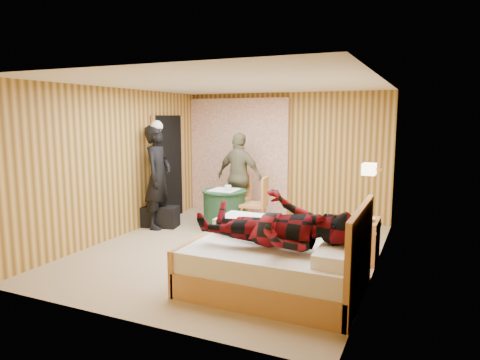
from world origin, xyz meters
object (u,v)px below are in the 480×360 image
at_px(nightstand, 362,239).
at_px(woman_standing, 158,177).
at_px(bed, 279,262).
at_px(duffel_bag, 160,216).
at_px(man_on_bed, 275,213).
at_px(wall_lamp, 369,169).
at_px(round_table, 224,209).
at_px(man_at_table, 240,177).
at_px(chair_far, 239,194).
at_px(chair_near, 258,200).

relative_size(nightstand, woman_standing, 0.33).
relative_size(bed, duffel_bag, 2.98).
relative_size(woman_standing, man_on_bed, 1.06).
bearing_deg(wall_lamp, round_table, 165.91).
bearing_deg(man_at_table, chair_far, 106.52).
xyz_separation_m(chair_far, man_on_bed, (1.82, -3.05, 0.43)).
height_order(wall_lamp, woman_standing, woman_standing).
distance_m(wall_lamp, man_on_bed, 1.95).
height_order(wall_lamp, round_table, wall_lamp).
relative_size(nightstand, round_table, 0.76).
xyz_separation_m(wall_lamp, chair_near, (-1.97, 0.76, -0.74)).
relative_size(chair_far, man_on_bed, 0.53).
bearing_deg(chair_far, chair_near, -38.90).
height_order(woman_standing, man_on_bed, woman_standing).
bearing_deg(chair_near, round_table, -89.10).
relative_size(nightstand, man_on_bed, 0.35).
height_order(bed, duffel_bag, bed).
xyz_separation_m(chair_far, duffel_bag, (-1.16, -1.02, -0.35)).
relative_size(wall_lamp, chair_near, 0.27).
relative_size(wall_lamp, woman_standing, 0.14).
relative_size(bed, nightstand, 3.22).
bearing_deg(man_on_bed, wall_lamp, 66.22).
distance_m(woman_standing, man_on_bed, 3.55).
distance_m(wall_lamp, nightstand, 1.00).
bearing_deg(woman_standing, duffel_bag, 16.21).
xyz_separation_m(wall_lamp, man_on_bed, (-0.77, -1.75, -0.33)).
height_order(duffel_bag, man_on_bed, man_on_bed).
distance_m(chair_far, duffel_bag, 1.58).
xyz_separation_m(round_table, chair_near, (0.63, 0.10, 0.20)).
distance_m(wall_lamp, chair_far, 3.00).
bearing_deg(duffel_bag, nightstand, -18.22).
bearing_deg(chair_far, round_table, -88.02).
relative_size(duffel_bag, man_at_table, 0.39).
bearing_deg(bed, man_at_table, 122.18).
distance_m(wall_lamp, round_table, 2.84).
height_order(wall_lamp, nightstand, wall_lamp).
xyz_separation_m(nightstand, woman_standing, (-3.68, 0.34, 0.63)).
xyz_separation_m(duffel_bag, man_at_table, (1.16, 1.05, 0.67)).
bearing_deg(nightstand, round_table, 163.26).
bearing_deg(round_table, duffel_bag, -162.24).
bearing_deg(man_at_table, round_table, 100.62).
bearing_deg(nightstand, man_at_table, 150.45).
distance_m(round_table, chair_near, 0.67).
height_order(round_table, man_on_bed, man_on_bed).
height_order(chair_far, duffel_bag, chair_far).
xyz_separation_m(chair_near, man_at_table, (-0.63, 0.58, 0.30)).
distance_m(round_table, chair_far, 0.67).
bearing_deg(man_at_table, wall_lamp, 163.47).
distance_m(round_table, man_on_bed, 3.08).
height_order(round_table, woman_standing, woman_standing).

